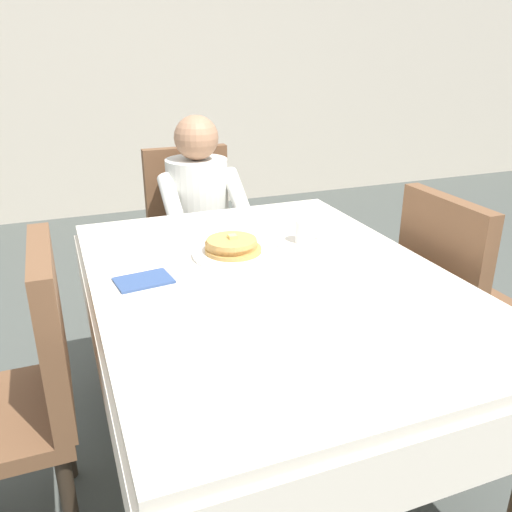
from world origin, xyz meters
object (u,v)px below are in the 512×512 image
at_px(breakfast_stack, 232,245).
at_px(syrup_pitcher, 149,237).
at_px(cup_coffee, 306,231).
at_px(fork_left_of_plate, 181,265).
at_px(plate_breakfast, 233,253).
at_px(spoon_near_edge, 268,295).
at_px(chair_left_side, 22,383).
at_px(knife_right_of_plate, 285,250).
at_px(chair_right_side, 457,297).
at_px(chair_diner, 193,227).
at_px(diner_person, 200,209).
at_px(dining_table_main, 272,301).

height_order(breakfast_stack, syrup_pitcher, breakfast_stack).
relative_size(cup_coffee, fork_left_of_plate, 0.63).
bearing_deg(plate_breakfast, syrup_pitcher, 142.48).
xyz_separation_m(fork_left_of_plate, spoon_near_edge, (0.19, -0.32, 0.00)).
bearing_deg(breakfast_stack, cup_coffee, 5.97).
xyz_separation_m(chair_left_side, knife_right_of_plate, (0.90, 0.19, 0.21)).
height_order(chair_right_side, fork_left_of_plate, chair_right_side).
height_order(chair_diner, cup_coffee, chair_diner).
bearing_deg(spoon_near_edge, diner_person, 72.66).
bearing_deg(fork_left_of_plate, knife_right_of_plate, -84.17).
bearing_deg(dining_table_main, cup_coffee, 45.62).
xyz_separation_m(plate_breakfast, fork_left_of_plate, (-0.19, -0.02, -0.01)).
bearing_deg(chair_left_side, syrup_pitcher, -48.31).
xyz_separation_m(chair_diner, spoon_near_edge, (-0.11, -1.30, 0.21)).
xyz_separation_m(dining_table_main, plate_breakfast, (-0.06, 0.21, 0.10)).
height_order(fork_left_of_plate, knife_right_of_plate, same).
relative_size(diner_person, chair_right_side, 1.20).
bearing_deg(dining_table_main, fork_left_of_plate, 142.51).
height_order(plate_breakfast, fork_left_of_plate, plate_breakfast).
distance_m(breakfast_stack, knife_right_of_plate, 0.20).
bearing_deg(cup_coffee, knife_right_of_plate, -154.54).
relative_size(breakfast_stack, fork_left_of_plate, 1.11).
bearing_deg(breakfast_stack, dining_table_main, -73.73).
xyz_separation_m(plate_breakfast, breakfast_stack, (-0.00, -0.00, 0.03)).
xyz_separation_m(chair_right_side, breakfast_stack, (-0.83, 0.21, 0.25)).
distance_m(cup_coffee, fork_left_of_plate, 0.49).
distance_m(chair_left_side, plate_breakfast, 0.77).
height_order(chair_left_side, fork_left_of_plate, chair_left_side).
xyz_separation_m(chair_diner, cup_coffee, (0.19, -0.93, 0.25)).
xyz_separation_m(diner_person, chair_left_side, (-0.81, -1.01, -0.14)).
bearing_deg(fork_left_of_plate, plate_breakfast, -78.16).
bearing_deg(chair_diner, chair_left_side, 55.18).
relative_size(knife_right_of_plate, spoon_near_edge, 1.33).
xyz_separation_m(syrup_pitcher, knife_right_of_plate, (0.44, -0.21, -0.04)).
xyz_separation_m(breakfast_stack, fork_left_of_plate, (-0.19, -0.02, -0.04)).
bearing_deg(breakfast_stack, chair_diner, 83.75).
relative_size(chair_left_side, spoon_near_edge, 6.20).
relative_size(syrup_pitcher, fork_left_of_plate, 0.44).
height_order(fork_left_of_plate, spoon_near_edge, same).
xyz_separation_m(dining_table_main, syrup_pitcher, (-0.31, 0.41, 0.13)).
bearing_deg(cup_coffee, syrup_pitcher, 163.48).
distance_m(plate_breakfast, knife_right_of_plate, 0.19).
xyz_separation_m(syrup_pitcher, spoon_near_edge, (0.25, -0.53, -0.04)).
distance_m(chair_diner, breakfast_stack, 1.00).
relative_size(chair_right_side, spoon_near_edge, 6.20).
relative_size(cup_coffee, spoon_near_edge, 0.75).
distance_m(chair_diner, diner_person, 0.21).
xyz_separation_m(chair_left_side, spoon_near_edge, (0.71, -0.13, 0.21)).
height_order(knife_right_of_plate, spoon_near_edge, same).
height_order(diner_person, fork_left_of_plate, diner_person).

